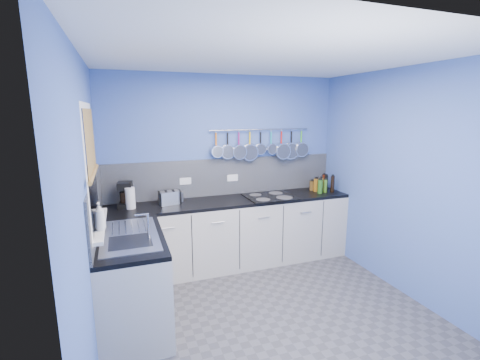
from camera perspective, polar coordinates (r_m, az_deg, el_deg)
floor at (r=3.72m, az=4.98°, el=-21.63°), size 3.20×3.00×0.02m
ceiling at (r=3.15m, az=5.83°, el=20.33°), size 3.20×3.00×0.02m
wall_back at (r=4.59m, az=-2.62°, el=1.84°), size 3.20×0.02×2.50m
wall_front at (r=2.02m, az=24.21°, el=-12.15°), size 3.20×0.02×2.50m
wall_left at (r=2.94m, az=-24.53°, el=-4.86°), size 0.02×3.00×2.50m
wall_right at (r=4.15m, az=25.97°, el=-0.40°), size 0.02×3.00×2.50m
backsplash_back at (r=4.59m, az=-2.53°, el=0.57°), size 3.20×0.02×0.50m
backsplash_left at (r=3.54m, az=-23.30°, el=-3.75°), size 0.02×1.80×0.50m
cabinet_run_back at (r=4.52m, az=-1.35°, el=-9.08°), size 3.20×0.60×0.86m
worktop_back at (r=4.39m, az=-1.37°, el=-3.58°), size 3.20×0.60×0.04m
cabinet_run_left at (r=3.50m, az=-17.72°, el=-16.13°), size 0.60×1.20×0.86m
worktop_left at (r=3.32m, az=-18.20°, el=-9.23°), size 0.60×1.20×0.04m
window_frame at (r=3.16m, az=-23.94°, el=1.89°), size 0.01×1.00×1.10m
window_glass at (r=3.16m, az=-23.85°, el=1.90°), size 0.01×0.90×1.00m
bamboo_blind at (r=3.14m, az=-24.04°, el=5.96°), size 0.01×0.90×0.55m
window_sill at (r=3.28m, az=-22.76°, el=-6.97°), size 0.10×0.98×0.03m
sink_unit at (r=3.31m, az=-18.23°, el=-8.84°), size 0.50×0.95×0.01m
mixer_tap at (r=3.11m, az=-15.30°, el=-7.57°), size 0.12×0.08×0.26m
socket_left at (r=4.45m, az=-9.24°, el=-0.18°), size 0.15×0.01×0.09m
socket_right at (r=4.61m, az=-1.29°, el=0.38°), size 0.15×0.01×0.09m
pot_rail at (r=4.65m, az=3.50°, el=8.53°), size 1.45×0.02×0.02m
soap_bottle_a at (r=3.05m, az=-22.75°, el=-5.67°), size 0.10×0.10×0.24m
soap_bottle_b at (r=3.13m, az=-22.65°, el=-5.89°), size 0.08×0.08×0.17m
paper_towel at (r=4.16m, az=-18.12°, el=-2.94°), size 0.13×0.13×0.25m
coffee_maker at (r=4.22m, az=-18.85°, el=-2.40°), size 0.20×0.22×0.31m
toaster at (r=4.24m, az=-11.83°, el=-2.94°), size 0.27×0.19×0.16m
canister at (r=4.35m, az=-10.10°, el=-2.82°), size 0.09×0.09×0.12m
hob at (r=4.52m, az=5.05°, el=-2.82°), size 0.63×0.55×0.01m
pan_0 at (r=4.44m, az=-4.07°, el=6.12°), size 0.16×0.10×0.35m
pan_1 at (r=4.49m, az=-2.10°, el=5.99°), size 0.19×0.05×0.38m
pan_2 at (r=4.54m, az=-0.18°, el=5.98°), size 0.20×0.07×0.39m
pan_3 at (r=4.60m, az=1.69°, el=5.88°), size 0.23×0.06×0.42m
pan_4 at (r=4.65m, az=3.53°, el=6.41°), size 0.15×0.05×0.34m
pan_5 at (r=4.72m, az=5.31°, el=6.46°), size 0.15×0.08×0.34m
pan_6 at (r=4.79m, az=7.03°, el=6.05°), size 0.23×0.10×0.42m
pan_7 at (r=4.86m, az=8.71°, el=6.02°), size 0.24×0.05×0.43m
pan_8 at (r=4.94m, az=10.35°, el=6.22°), size 0.21×0.07×0.40m
condiment_0 at (r=5.08m, az=14.05°, el=-0.32°), size 0.05×0.05×0.22m
condiment_1 at (r=5.06m, az=12.84°, el=-0.65°), size 0.05×0.05×0.16m
condiment_2 at (r=4.98m, az=12.11°, el=-0.95°), size 0.07×0.07×0.14m
condiment_3 at (r=4.99m, az=14.39°, el=-0.53°), size 0.05×0.05×0.22m
condiment_4 at (r=4.95m, az=13.61°, el=-0.75°), size 0.05×0.05×0.19m
condiment_5 at (r=4.92m, az=12.73°, el=-0.85°), size 0.06×0.06×0.18m
condiment_6 at (r=4.93m, az=15.43°, el=-0.68°), size 0.05×0.05×0.23m
condiment_7 at (r=4.89m, az=14.27°, el=-0.99°), size 0.05×0.05×0.18m
condiment_8 at (r=4.81m, az=13.44°, el=-1.10°), size 0.07×0.07×0.19m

